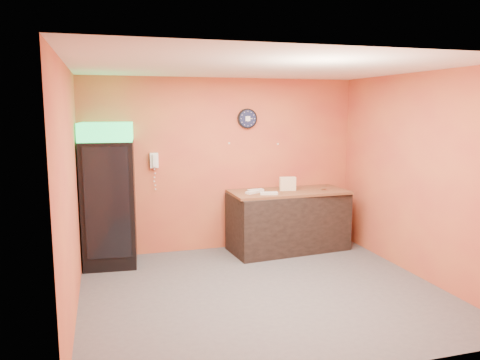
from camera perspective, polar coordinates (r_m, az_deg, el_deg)
name	(u,v)px	position (r m, az deg, el deg)	size (l,w,h in m)	color
floor	(263,291)	(6.15, 2.79, -13.38)	(4.50, 4.50, 0.00)	#47474C
back_wall	(223,165)	(7.67, -2.05, 1.88)	(4.50, 0.02, 2.80)	#CA6C39
left_wall	(70,192)	(5.46, -19.98, -1.43)	(0.02, 4.00, 2.80)	#CA6C39
right_wall	(419,176)	(6.84, 20.97, 0.48)	(0.02, 4.00, 2.80)	#CA6C39
ceiling	(265,67)	(5.72, 3.01, 13.60)	(4.50, 4.00, 0.02)	white
beverage_cooler	(109,197)	(7.09, -15.64, -2.01)	(0.80, 0.81, 2.11)	black
prep_counter	(288,221)	(7.75, 5.89, -5.05)	(1.90, 0.84, 0.95)	black
wall_clock	(247,119)	(7.70, 0.90, 7.50)	(0.32, 0.06, 0.32)	black
wall_phone	(154,160)	(7.40, -10.43, 2.36)	(0.13, 0.11, 0.23)	white
butcher_paper	(289,192)	(7.64, 5.95, -1.45)	(1.90, 0.84, 0.04)	brown
sub_roll_stack	(288,184)	(7.64, 5.83, -0.46)	(0.27, 0.13, 0.22)	#F7EAC0
wrapped_sandwich_left	(253,192)	(7.36, 1.57, -1.49)	(0.25, 0.10, 0.04)	silver
wrapped_sandwich_mid	(269,193)	(7.27, 3.54, -1.63)	(0.27, 0.11, 0.04)	silver
wrapped_sandwich_right	(256,190)	(7.53, 1.91, -1.27)	(0.26, 0.10, 0.04)	silver
kitchen_tool	(288,188)	(7.72, 5.83, -0.99)	(0.05, 0.05, 0.05)	silver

